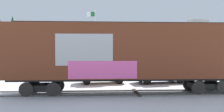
# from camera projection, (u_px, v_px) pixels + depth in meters

# --- Properties ---
(ground_plane) EXTENTS (260.00, 260.00, 0.00)m
(ground_plane) POSITION_uv_depth(u_px,v_px,m) (137.00, 93.00, 13.88)
(ground_plane) COLOR silver
(track) EXTENTS (59.98, 5.51, 0.08)m
(track) POSITION_uv_depth(u_px,v_px,m) (120.00, 93.00, 13.86)
(track) COLOR #4C4742
(track) RESTS_ON ground_plane
(freight_car) EXTENTS (16.05, 3.90, 4.92)m
(freight_car) POSITION_uv_depth(u_px,v_px,m) (126.00, 52.00, 13.82)
(freight_car) COLOR #5B2B19
(freight_car) RESTS_ON ground_plane
(flagpole) EXTENTS (1.23, 0.40, 8.44)m
(flagpole) POSITION_uv_depth(u_px,v_px,m) (94.00, 35.00, 26.53)
(flagpole) COLOR silver
(flagpole) RESTS_ON ground_plane
(hillside) EXTENTS (112.08, 29.92, 14.01)m
(hillside) POSITION_uv_depth(u_px,v_px,m) (118.00, 47.00, 69.54)
(hillside) COLOR silver
(hillside) RESTS_ON ground_plane
(parked_car_tan) EXTENTS (4.49, 2.47, 1.73)m
(parked_car_tan) POSITION_uv_depth(u_px,v_px,m) (101.00, 74.00, 18.31)
(parked_car_tan) COLOR #9E8966
(parked_car_tan) RESTS_ON ground_plane
(parked_car_black) EXTENTS (4.95, 2.71, 1.75)m
(parked_car_black) POSITION_uv_depth(u_px,v_px,m) (159.00, 74.00, 18.50)
(parked_car_black) COLOR black
(parked_car_black) RESTS_ON ground_plane
(parked_car_green) EXTENTS (4.38, 2.02, 1.75)m
(parked_car_green) POSITION_uv_depth(u_px,v_px,m) (220.00, 74.00, 18.42)
(parked_car_green) COLOR #1E5933
(parked_car_green) RESTS_ON ground_plane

